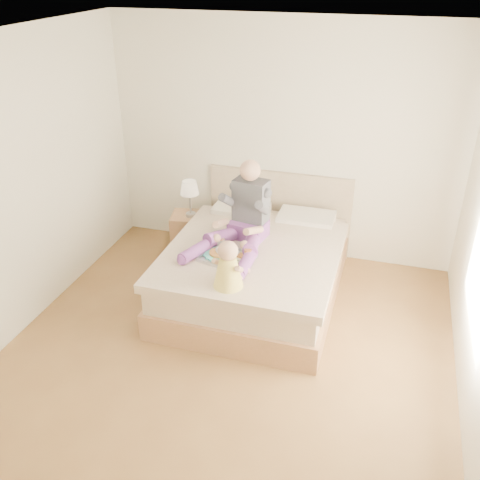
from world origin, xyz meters
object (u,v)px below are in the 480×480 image
(bed, at_px, (257,266))
(baby, at_px, (229,268))
(adult, at_px, (243,220))
(nightstand, at_px, (190,234))
(tray, at_px, (228,256))

(bed, xyz_separation_m, baby, (-0.03, -0.87, 0.47))
(bed, bearing_deg, adult, -161.58)
(nightstand, relative_size, tray, 0.90)
(adult, distance_m, baby, 0.83)
(adult, bearing_deg, baby, -71.90)
(bed, distance_m, nightstand, 1.16)
(adult, height_order, baby, adult)
(nightstand, height_order, tray, tray)
(tray, distance_m, baby, 0.49)
(tray, relative_size, baby, 1.25)
(baby, bearing_deg, tray, 124.73)
(tray, bearing_deg, adult, 96.99)
(adult, bearing_deg, bed, 28.68)
(tray, bearing_deg, nightstand, 141.76)
(bed, relative_size, tray, 3.91)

